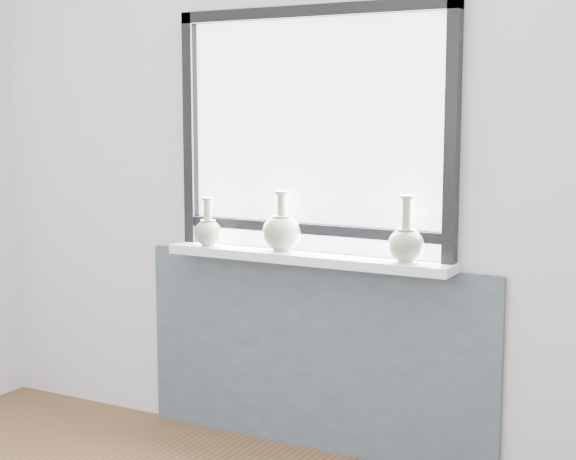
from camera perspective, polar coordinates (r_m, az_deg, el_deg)
The scene contains 7 objects.
back_wall at distance 3.85m, azimuth 1.86°, elevation 4.60°, with size 3.60×0.02×2.60m, color silver.
apron_panel at distance 3.97m, azimuth 1.61°, elevation -8.08°, with size 1.70×0.03×0.86m, color #4D5C66.
windowsill at distance 3.81m, azimuth 1.15°, elevation -1.80°, with size 1.32×0.18×0.04m, color white.
window at distance 3.81m, azimuth 1.62°, elevation 6.69°, with size 1.30×0.06×1.05m.
vase_a at distance 4.01m, azimuth -5.19°, elevation -0.04°, with size 0.13×0.13×0.22m.
vase_b at distance 3.85m, azimuth -0.40°, elevation -0.05°, with size 0.17×0.17×0.26m.
vase_c at distance 3.60m, azimuth 7.64°, elevation -0.77°, with size 0.15×0.15×0.27m.
Camera 1 is at (1.73, -1.62, 1.51)m, focal length 55.00 mm.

